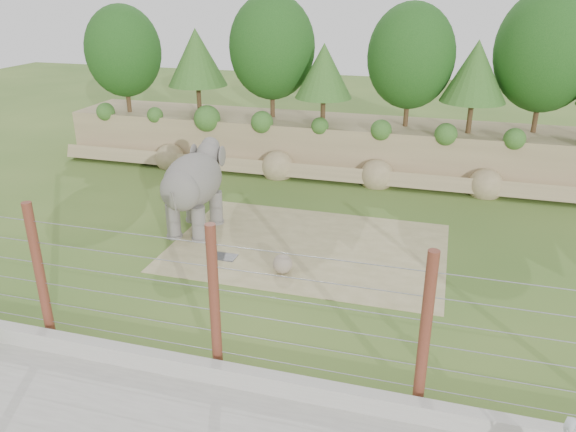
# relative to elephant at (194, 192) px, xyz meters

# --- Properties ---
(ground) EXTENTS (90.00, 90.00, 0.00)m
(ground) POSITION_rel_elephant_xyz_m (4.17, -3.30, -1.62)
(ground) COLOR #3D6324
(ground) RESTS_ON ground
(back_embankment) EXTENTS (30.00, 5.52, 8.77)m
(back_embankment) POSITION_rel_elephant_xyz_m (4.76, 9.38, 2.35)
(back_embankment) COLOR #8B7955
(back_embankment) RESTS_ON ground
(dirt_patch) EXTENTS (10.00, 7.00, 0.02)m
(dirt_patch) POSITION_rel_elephant_xyz_m (4.67, -0.30, -1.61)
(dirt_patch) COLOR #958A5A
(dirt_patch) RESTS_ON ground
(drain_grate) EXTENTS (1.00, 0.60, 0.03)m
(drain_grate) POSITION_rel_elephant_xyz_m (1.92, -1.96, -1.58)
(drain_grate) COLOR #262628
(drain_grate) RESTS_ON dirt_patch
(elephant) EXTENTS (1.74, 4.01, 3.24)m
(elephant) POSITION_rel_elephant_xyz_m (0.00, 0.00, 0.00)
(elephant) COLOR slate
(elephant) RESTS_ON ground
(stone_ball) EXTENTS (0.67, 0.67, 0.67)m
(stone_ball) POSITION_rel_elephant_xyz_m (4.33, -2.51, -1.26)
(stone_ball) COLOR gray
(stone_ball) RESTS_ON dirt_patch
(retaining_wall) EXTENTS (26.00, 0.35, 0.50)m
(retaining_wall) POSITION_rel_elephant_xyz_m (4.17, -8.30, -1.37)
(retaining_wall) COLOR #A7A39C
(retaining_wall) RESTS_ON ground
(barrier_fence) EXTENTS (20.26, 0.26, 4.00)m
(barrier_fence) POSITION_rel_elephant_xyz_m (4.17, -7.80, 0.38)
(barrier_fence) COLOR #5E271C
(barrier_fence) RESTS_ON ground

